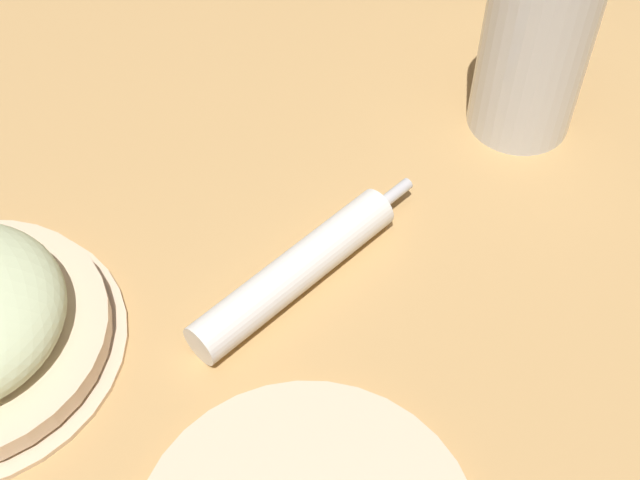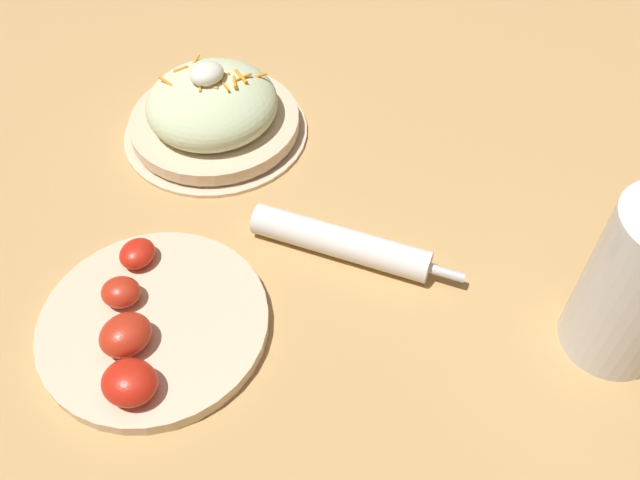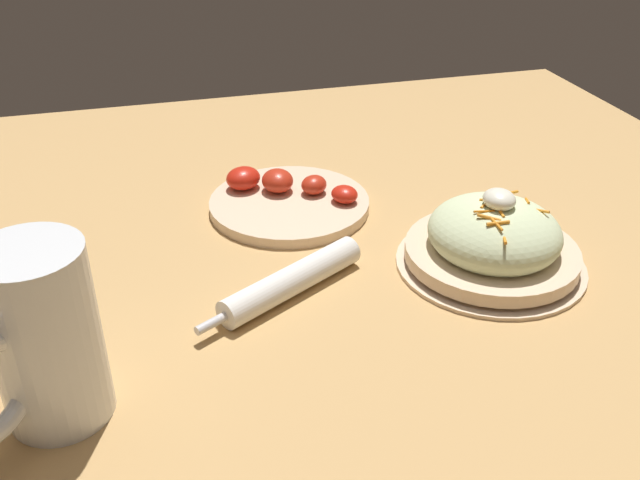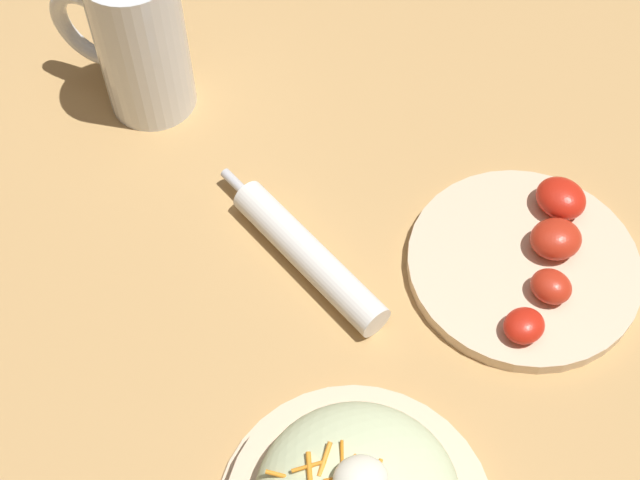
# 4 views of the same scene
# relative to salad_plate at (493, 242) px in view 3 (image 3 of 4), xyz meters

# --- Properties ---
(ground_plane) EXTENTS (1.43, 1.43, 0.00)m
(ground_plane) POSITION_rel_salad_plate_xyz_m (-0.03, 0.23, -0.03)
(ground_plane) COLOR tan
(salad_plate) EXTENTS (0.22, 0.22, 0.10)m
(salad_plate) POSITION_rel_salad_plate_xyz_m (0.00, 0.00, 0.00)
(salad_plate) COLOR beige
(salad_plate) RESTS_ON ground_plane
(beer_mug) EXTENTS (0.14, 0.12, 0.17)m
(beer_mug) POSITION_rel_salad_plate_xyz_m (-0.12, 0.48, 0.04)
(beer_mug) COLOR white
(beer_mug) RESTS_ON ground_plane
(napkin_roll) EXTENTS (0.13, 0.21, 0.03)m
(napkin_roll) POSITION_rel_salad_plate_xyz_m (0.01, 0.24, -0.02)
(napkin_roll) COLOR white
(napkin_roll) RESTS_ON ground_plane
(tomato_plate) EXTENTS (0.22, 0.22, 0.04)m
(tomato_plate) POSITION_rel_salad_plate_xyz_m (0.21, 0.20, -0.02)
(tomato_plate) COLOR beige
(tomato_plate) RESTS_ON ground_plane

